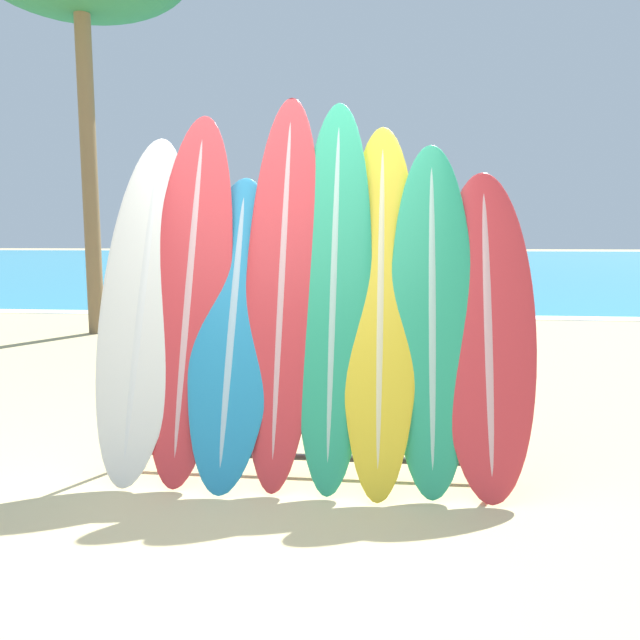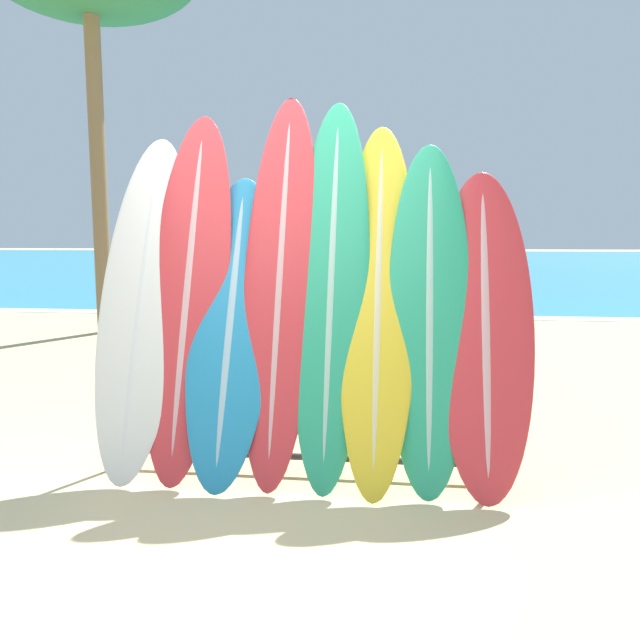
# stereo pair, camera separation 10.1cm
# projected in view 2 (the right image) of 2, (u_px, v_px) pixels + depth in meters

# --- Properties ---
(ground_plane) EXTENTS (160.00, 160.00, 0.00)m
(ground_plane) POSITION_uv_depth(u_px,v_px,m) (247.00, 498.00, 3.72)
(ground_plane) COLOR tan
(ocean_water) EXTENTS (120.00, 60.00, 0.01)m
(ocean_water) POSITION_uv_depth(u_px,v_px,m) (385.00, 261.00, 41.15)
(ocean_water) COLOR teal
(ocean_water) RESTS_ON ground_plane
(surfboard_rack) EXTENTS (2.56, 0.04, 0.90)m
(surfboard_rack) POSITION_uv_depth(u_px,v_px,m) (305.00, 402.00, 4.02)
(surfboard_rack) COLOR #28282D
(surfboard_rack) RESTS_ON ground_plane
(surfboard_slot_0) EXTENTS (0.58, 0.95, 2.25)m
(surfboard_slot_0) POSITION_uv_depth(u_px,v_px,m) (142.00, 301.00, 4.14)
(surfboard_slot_0) COLOR silver
(surfboard_slot_0) RESTS_ON ground_plane
(surfboard_slot_1) EXTENTS (0.55, 0.95, 2.40)m
(surfboard_slot_1) POSITION_uv_depth(u_px,v_px,m) (188.00, 290.00, 4.12)
(surfboard_slot_1) COLOR red
(surfboard_slot_1) RESTS_ON ground_plane
(surfboard_slot_2) EXTENTS (0.56, 0.95, 1.97)m
(surfboard_slot_2) POSITION_uv_depth(u_px,v_px,m) (231.00, 325.00, 4.03)
(surfboard_slot_2) COLOR teal
(surfboard_slot_2) RESTS_ON ground_plane
(surfboard_slot_3) EXTENTS (0.48, 1.03, 2.53)m
(surfboard_slot_3) POSITION_uv_depth(u_px,v_px,m) (280.00, 281.00, 4.05)
(surfboard_slot_3) COLOR red
(surfboard_slot_3) RESTS_ON ground_plane
(surfboard_slot_4) EXTENTS (0.49, 1.03, 2.48)m
(surfboard_slot_4) POSITION_uv_depth(u_px,v_px,m) (332.00, 285.00, 4.00)
(surfboard_slot_4) COLOR #289E70
(surfboard_slot_4) RESTS_ON ground_plane
(surfboard_slot_5) EXTENTS (0.50, 1.14, 2.33)m
(surfboard_slot_5) POSITION_uv_depth(u_px,v_px,m) (378.00, 298.00, 3.97)
(surfboard_slot_5) COLOR yellow
(surfboard_slot_5) RESTS_ON ground_plane
(surfboard_slot_6) EXTENTS (0.52, 0.87, 2.17)m
(surfboard_slot_6) POSITION_uv_depth(u_px,v_px,m) (429.00, 312.00, 3.89)
(surfboard_slot_6) COLOR #289E70
(surfboard_slot_6) RESTS_ON ground_plane
(surfboard_slot_7) EXTENTS (0.59, 0.87, 1.98)m
(surfboard_slot_7) POSITION_uv_depth(u_px,v_px,m) (485.00, 328.00, 3.83)
(surfboard_slot_7) COLOR red
(surfboard_slot_7) RESTS_ON ground_plane
(person_near_water) EXTENTS (0.26, 0.21, 1.56)m
(person_near_water) POSITION_uv_depth(u_px,v_px,m) (224.00, 287.00, 8.73)
(person_near_water) COLOR #A87A5B
(person_near_water) RESTS_ON ground_plane
(person_mid_beach) EXTENTS (0.21, 0.26, 1.56)m
(person_mid_beach) POSITION_uv_depth(u_px,v_px,m) (358.00, 277.00, 10.97)
(person_mid_beach) COLOR tan
(person_mid_beach) RESTS_ON ground_plane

